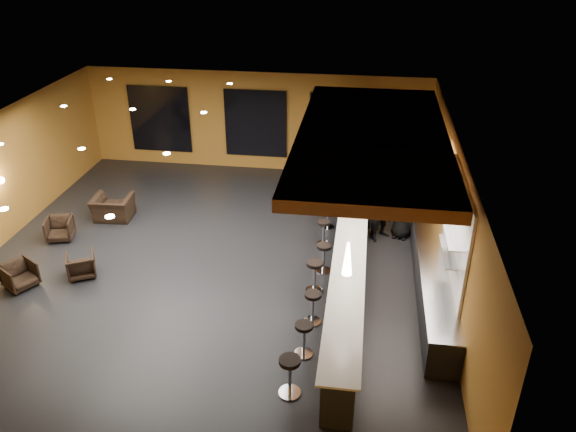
# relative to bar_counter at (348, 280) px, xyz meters

# --- Properties ---
(floor) EXTENTS (12.00, 13.00, 0.10)m
(floor) POSITION_rel_bar_counter_xyz_m (-3.65, 1.00, -0.55)
(floor) COLOR black
(floor) RESTS_ON ground
(ceiling) EXTENTS (12.00, 13.00, 0.10)m
(ceiling) POSITION_rel_bar_counter_xyz_m (-3.65, 1.00, 3.05)
(ceiling) COLOR black
(wall_back) EXTENTS (12.00, 0.10, 3.50)m
(wall_back) POSITION_rel_bar_counter_xyz_m (-3.65, 7.55, 1.25)
(wall_back) COLOR #A56C25
(wall_back) RESTS_ON floor
(wall_front) EXTENTS (12.00, 0.10, 3.50)m
(wall_front) POSITION_rel_bar_counter_xyz_m (-3.65, -5.55, 1.25)
(wall_front) COLOR #A56C25
(wall_front) RESTS_ON floor
(wall_right) EXTENTS (0.10, 13.00, 3.50)m
(wall_right) POSITION_rel_bar_counter_xyz_m (2.40, 1.00, 1.25)
(wall_right) COLOR #A56C25
(wall_right) RESTS_ON floor
(wood_soffit) EXTENTS (3.60, 8.00, 0.28)m
(wood_soffit) POSITION_rel_bar_counter_xyz_m (0.35, 2.00, 2.86)
(wood_soffit) COLOR #B26434
(wood_soffit) RESTS_ON ceiling
(window_left) EXTENTS (2.20, 0.06, 2.40)m
(window_left) POSITION_rel_bar_counter_xyz_m (-7.15, 7.44, 1.20)
(window_left) COLOR black
(window_left) RESTS_ON wall_back
(window_center) EXTENTS (2.20, 0.06, 2.40)m
(window_center) POSITION_rel_bar_counter_xyz_m (-3.65, 7.44, 1.20)
(window_center) COLOR black
(window_center) RESTS_ON wall_back
(window_right) EXTENTS (2.20, 0.06, 2.40)m
(window_right) POSITION_rel_bar_counter_xyz_m (-0.65, 7.44, 1.20)
(window_right) COLOR black
(window_right) RESTS_ON wall_back
(tile_backsplash) EXTENTS (0.06, 3.20, 2.40)m
(tile_backsplash) POSITION_rel_bar_counter_xyz_m (2.31, 0.00, 1.50)
(tile_backsplash) COLOR white
(tile_backsplash) RESTS_ON wall_right
(bar_counter) EXTENTS (0.60, 8.00, 1.00)m
(bar_counter) POSITION_rel_bar_counter_xyz_m (0.00, 0.00, 0.00)
(bar_counter) COLOR black
(bar_counter) RESTS_ON floor
(bar_top) EXTENTS (0.78, 8.10, 0.05)m
(bar_top) POSITION_rel_bar_counter_xyz_m (0.00, 0.00, 0.52)
(bar_top) COLOR white
(bar_top) RESTS_ON bar_counter
(prep_counter) EXTENTS (0.70, 6.00, 0.86)m
(prep_counter) POSITION_rel_bar_counter_xyz_m (2.00, 0.50, -0.07)
(prep_counter) COLOR black
(prep_counter) RESTS_ON floor
(prep_top) EXTENTS (0.72, 6.00, 0.03)m
(prep_top) POSITION_rel_bar_counter_xyz_m (2.00, 0.50, 0.39)
(prep_top) COLOR silver
(prep_top) RESTS_ON prep_counter
(wall_shelf_lower) EXTENTS (0.30, 1.50, 0.03)m
(wall_shelf_lower) POSITION_rel_bar_counter_xyz_m (2.17, -0.20, 1.10)
(wall_shelf_lower) COLOR silver
(wall_shelf_lower) RESTS_ON wall_right
(wall_shelf_upper) EXTENTS (0.30, 1.50, 0.03)m
(wall_shelf_upper) POSITION_rel_bar_counter_xyz_m (2.17, -0.20, 1.55)
(wall_shelf_upper) COLOR silver
(wall_shelf_upper) RESTS_ON wall_right
(column) EXTENTS (0.60, 0.60, 3.50)m
(column) POSITION_rel_bar_counter_xyz_m (0.00, 4.60, 1.25)
(column) COLOR brown
(column) RESTS_ON floor
(wall_sconce) EXTENTS (0.22, 0.22, 0.22)m
(wall_sconce) POSITION_rel_bar_counter_xyz_m (-9.53, 1.50, 1.30)
(wall_sconce) COLOR #FFE5B2
(wall_sconce) RESTS_ON wall_left
(pendant_0) EXTENTS (0.20, 0.20, 0.70)m
(pendant_0) POSITION_rel_bar_counter_xyz_m (0.00, -2.00, 1.85)
(pendant_0) COLOR white
(pendant_0) RESTS_ON wood_soffit
(pendant_1) EXTENTS (0.20, 0.20, 0.70)m
(pendant_1) POSITION_rel_bar_counter_xyz_m (0.00, 0.50, 1.85)
(pendant_1) COLOR white
(pendant_1) RESTS_ON wood_soffit
(pendant_2) EXTENTS (0.20, 0.20, 0.70)m
(pendant_2) POSITION_rel_bar_counter_xyz_m (0.00, 3.00, 1.85)
(pendant_2) COLOR white
(pendant_2) RESTS_ON wood_soffit
(staff_a) EXTENTS (0.69, 0.52, 1.73)m
(staff_a) POSITION_rel_bar_counter_xyz_m (0.50, 2.80, 0.36)
(staff_a) COLOR black
(staff_a) RESTS_ON floor
(staff_b) EXTENTS (0.91, 0.83, 1.52)m
(staff_b) POSITION_rel_bar_counter_xyz_m (0.85, 3.05, 0.26)
(staff_b) COLOR black
(staff_b) RESTS_ON floor
(staff_c) EXTENTS (0.83, 0.65, 1.50)m
(staff_c) POSITION_rel_bar_counter_xyz_m (1.36, 3.12, 0.25)
(staff_c) COLOR black
(staff_c) RESTS_ON floor
(armchair_a) EXTENTS (0.98, 0.97, 0.66)m
(armchair_a) POSITION_rel_bar_counter_xyz_m (-8.00, -0.69, -0.17)
(armchair_a) COLOR black
(armchair_a) RESTS_ON floor
(armchair_b) EXTENTS (0.92, 0.93, 0.63)m
(armchair_b) POSITION_rel_bar_counter_xyz_m (-6.73, -0.02, -0.18)
(armchair_b) COLOR black
(armchair_b) RESTS_ON floor
(armchair_c) EXTENTS (0.86, 0.88, 0.65)m
(armchair_c) POSITION_rel_bar_counter_xyz_m (-8.19, 1.63, -0.17)
(armchair_c) COLOR black
(armchair_c) RESTS_ON floor
(armchair_d) EXTENTS (1.19, 1.06, 0.73)m
(armchair_d) POSITION_rel_bar_counter_xyz_m (-7.20, 3.01, -0.13)
(armchair_d) COLOR black
(armchair_d) RESTS_ON floor
(bar_stool_0) EXTENTS (0.43, 0.43, 0.86)m
(bar_stool_0) POSITION_rel_bar_counter_xyz_m (-0.93, -3.27, 0.05)
(bar_stool_0) COLOR silver
(bar_stool_0) RESTS_ON floor
(bar_stool_1) EXTENTS (0.40, 0.40, 0.78)m
(bar_stool_1) POSITION_rel_bar_counter_xyz_m (-0.80, -2.14, 0.00)
(bar_stool_1) COLOR silver
(bar_stool_1) RESTS_ON floor
(bar_stool_2) EXTENTS (0.40, 0.40, 0.78)m
(bar_stool_2) POSITION_rel_bar_counter_xyz_m (-0.73, -1.05, 0.00)
(bar_stool_2) COLOR silver
(bar_stool_2) RESTS_ON floor
(bar_stool_3) EXTENTS (0.43, 0.43, 0.85)m
(bar_stool_3) POSITION_rel_bar_counter_xyz_m (-0.80, 0.13, 0.04)
(bar_stool_3) COLOR silver
(bar_stool_3) RESTS_ON floor
(bar_stool_4) EXTENTS (0.40, 0.40, 0.78)m
(bar_stool_4) POSITION_rel_bar_counter_xyz_m (-0.66, 1.05, 0.00)
(bar_stool_4) COLOR silver
(bar_stool_4) RESTS_ON floor
(bar_stool_5) EXTENTS (0.37, 0.37, 0.74)m
(bar_stool_5) POSITION_rel_bar_counter_xyz_m (-0.78, 2.39, -0.03)
(bar_stool_5) COLOR silver
(bar_stool_5) RESTS_ON floor
(bar_stool_6) EXTENTS (0.37, 0.37, 0.73)m
(bar_stool_6) POSITION_rel_bar_counter_xyz_m (-0.74, 3.38, -0.03)
(bar_stool_6) COLOR silver
(bar_stool_6) RESTS_ON floor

